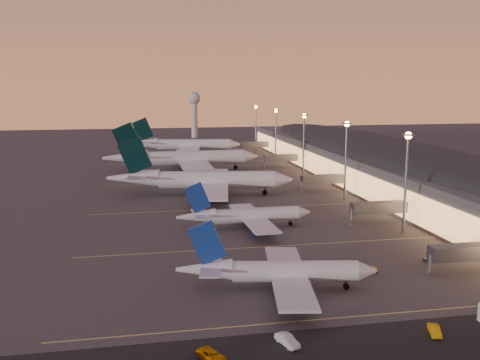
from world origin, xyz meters
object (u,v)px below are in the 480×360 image
airliner_narrow_north (245,216)px  radar_tower (194,107)px  airliner_wide_mid (183,158)px  service_van_c (287,340)px  service_van_d (435,330)px  service_van_b (211,356)px  airliner_narrow_south (277,272)px  airliner_wide_near (201,180)px  baggage_tug_b (432,259)px  airliner_wide_far (183,145)px  baggage_tug_a (369,271)px

airliner_narrow_north → radar_tower: size_ratio=1.11×
airliner_wide_mid → service_van_c: airliner_wide_mid is taller
radar_tower → service_van_d: 314.02m
radar_tower → service_van_b: size_ratio=6.58×
airliner_narrow_south → airliner_wide_near: 88.19m
airliner_wide_mid → service_van_d: size_ratio=16.53×
baggage_tug_b → service_van_c: size_ratio=0.79×
airliner_wide_far → service_van_c: size_ratio=13.62×
baggage_tug_b → service_van_c: 51.17m
airliner_wide_far → radar_tower: bearing=89.4°
airliner_narrow_north → service_van_b: bearing=-107.2°
airliner_wide_mid → baggage_tug_b: (42.40, -132.00, -5.14)m
airliner_narrow_south → service_van_b: size_ratio=7.54×
airliner_wide_mid → radar_tower: radar_tower is taller
service_van_b → radar_tower: bearing=55.3°
airliner_narrow_north → airliner_wide_far: bearing=89.2°
airliner_wide_mid → service_van_b: size_ratio=13.76×
airliner_narrow_north → baggage_tug_a: (17.77, -38.48, -2.86)m
service_van_c → radar_tower: bearing=67.2°
airliner_narrow_south → airliner_wide_mid: bearing=102.0°
airliner_wide_near → service_van_d: (22.73, -110.16, -4.57)m
airliner_narrow_north → airliner_wide_mid: bearing=92.8°
baggage_tug_b → service_van_d: (-18.02, -31.65, 0.21)m
radar_tower → service_van_c: (-19.61, -312.32, -21.12)m
airliner_narrow_south → airliner_narrow_north: bearing=96.3°
baggage_tug_b → service_van_c: service_van_c is taller
airliner_narrow_south → radar_tower: radar_tower is taller
airliner_narrow_south → airliner_wide_far: 199.36m
airliner_wide_near → airliner_wide_mid: bearing=101.3°
airliner_narrow_south → radar_tower: (15.61, 291.22, 18.43)m
baggage_tug_a → radar_tower: bearing=72.6°
airliner_wide_near → service_van_d: airliner_wide_near is taller
airliner_narrow_south → baggage_tug_b: size_ratio=10.20×
airliner_narrow_north → service_van_b: (-18.15, -66.53, -2.67)m
baggage_tug_a → airliner_wide_mid: bearing=82.4°
baggage_tug_a → airliner_narrow_north: bearing=96.4°
airliner_narrow_north → airliner_wide_near: (-6.48, 44.89, 1.89)m
airliner_wide_near → baggage_tug_b: airliner_wide_near is taller
service_van_b → service_van_c: (11.46, 2.23, 0.07)m
service_van_d → service_van_b: bearing=-160.0°
airliner_wide_far → airliner_narrow_north: bearing=-79.8°
airliner_wide_near → service_van_c: 109.29m
airliner_wide_mid → baggage_tug_b: airliner_wide_mid is taller
airliner_narrow_south → baggage_tug_b: bearing=24.4°
airliner_wide_mid → airliner_wide_far: airliner_wide_mid is taller
airliner_narrow_north → radar_tower: 249.05m
airliner_narrow_north → radar_tower: bearing=85.1°
airliner_narrow_north → airliner_wide_far: airliner_wide_far is taller
airliner_wide_far → airliner_wide_mid: bearing=-86.1°
airliner_narrow_north → service_van_d: bearing=-77.9°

